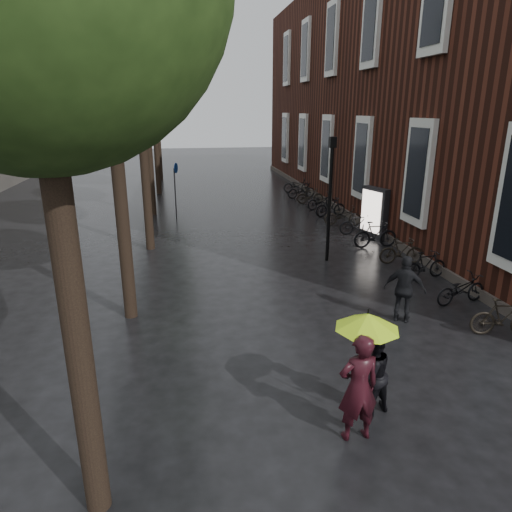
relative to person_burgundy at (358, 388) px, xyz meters
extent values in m
cube|color=#38160F|center=(10.60, 17.79, 5.08)|extent=(10.00, 33.00, 12.00)
cube|color=silver|center=(5.55, 8.79, 2.08)|extent=(0.25, 1.60, 3.60)
cube|color=black|center=(5.45, 8.79, 2.08)|extent=(0.10, 1.20, 3.00)
cube|color=silver|center=(5.55, 13.79, 2.08)|extent=(0.25, 1.60, 3.60)
cube|color=black|center=(5.45, 13.79, 2.08)|extent=(0.10, 1.20, 3.00)
cube|color=silver|center=(5.55, 13.79, 7.58)|extent=(0.25, 1.60, 3.60)
cube|color=black|center=(5.45, 13.79, 7.58)|extent=(0.10, 1.20, 3.00)
cube|color=silver|center=(5.55, 18.79, 2.08)|extent=(0.25, 1.60, 3.60)
cube|color=black|center=(5.45, 18.79, 2.08)|extent=(0.10, 1.20, 3.00)
cube|color=silver|center=(5.55, 18.79, 7.58)|extent=(0.25, 1.60, 3.60)
cube|color=black|center=(5.45, 18.79, 7.58)|extent=(0.10, 1.20, 3.00)
cube|color=silver|center=(5.55, 23.79, 2.08)|extent=(0.25, 1.60, 3.60)
cube|color=black|center=(5.45, 23.79, 2.08)|extent=(0.10, 1.20, 3.00)
cube|color=silver|center=(5.55, 23.79, 7.58)|extent=(0.25, 1.60, 3.60)
cube|color=black|center=(5.45, 23.79, 7.58)|extent=(0.10, 1.20, 3.00)
cube|color=silver|center=(5.55, 28.79, 2.08)|extent=(0.25, 1.60, 3.60)
cube|color=black|center=(5.45, 28.79, 2.08)|extent=(0.10, 1.20, 3.00)
cube|color=silver|center=(5.55, 28.79, 7.58)|extent=(0.25, 1.60, 3.60)
cube|color=black|center=(5.45, 28.79, 7.58)|extent=(0.10, 1.20, 3.00)
cube|color=#3F3833|center=(5.70, 17.79, -0.77)|extent=(0.40, 33.00, 0.30)
cylinder|color=black|center=(-3.90, -0.71, 1.41)|extent=(0.32, 0.32, 4.68)
cylinder|color=black|center=(-4.00, 5.29, 1.33)|extent=(0.32, 0.32, 4.51)
cylinder|color=black|center=(-3.80, 11.29, 1.55)|extent=(0.32, 0.32, 4.95)
cylinder|color=black|center=(-3.95, 17.29, 1.28)|extent=(0.32, 0.32, 4.40)
cylinder|color=black|center=(-3.85, 23.29, 1.47)|extent=(0.32, 0.32, 4.79)
cylinder|color=black|center=(-3.90, 29.29, 1.36)|extent=(0.32, 0.32, 4.57)
imported|color=black|center=(0.00, 0.00, 0.00)|extent=(0.70, 0.48, 1.85)
imported|color=black|center=(0.48, 0.59, -0.16)|extent=(0.89, 0.79, 1.52)
cylinder|color=black|center=(0.23, 0.39, 0.28)|extent=(0.02, 0.02, 1.35)
cone|color=#C4FD1A|center=(0.23, 0.39, 0.95)|extent=(1.06, 1.06, 0.27)
cylinder|color=black|center=(0.23, 0.39, 1.13)|extent=(0.02, 0.02, 0.08)
imported|color=black|center=(2.75, 3.87, -0.07)|extent=(1.07, 0.91, 1.71)
imported|color=black|center=(4.71, 2.76, -0.46)|extent=(1.60, 0.73, 0.93)
imported|color=black|center=(4.82, 4.62, -0.50)|extent=(1.67, 0.86, 0.84)
imported|color=black|center=(4.86, 6.55, -0.47)|extent=(1.54, 0.64, 0.90)
imported|color=black|center=(4.80, 8.04, -0.46)|extent=(1.57, 0.61, 0.92)
imported|color=black|center=(4.71, 10.01, -0.41)|extent=(1.72, 0.50, 1.03)
imported|color=black|center=(4.76, 11.87, -0.45)|extent=(1.61, 0.68, 0.94)
imported|color=black|center=(4.71, 13.60, -0.48)|extent=(1.78, 0.93, 0.89)
imported|color=black|center=(4.71, 15.38, -0.44)|extent=(1.67, 0.73, 0.97)
imported|color=black|center=(4.81, 17.13, -0.48)|extent=(1.78, 0.97, 0.88)
imported|color=black|center=(4.62, 18.66, -0.47)|extent=(1.52, 0.51, 0.90)
imported|color=black|center=(4.58, 20.40, -0.46)|extent=(1.84, 0.93, 0.92)
imported|color=black|center=(4.82, 22.32, -0.47)|extent=(1.79, 0.78, 0.91)
cube|color=black|center=(5.27, 11.48, 0.11)|extent=(0.28, 1.37, 2.06)
cube|color=white|center=(5.12, 11.48, 0.16)|extent=(0.04, 1.15, 1.69)
cylinder|color=black|center=(2.40, 8.81, 1.06)|extent=(0.12, 0.12, 3.96)
cube|color=black|center=(2.40, 8.81, 3.14)|extent=(0.22, 0.22, 0.35)
sphere|color=#FFE5B2|center=(2.40, 8.81, 3.14)|extent=(0.18, 0.18, 0.18)
cylinder|color=#262628|center=(-2.80, 16.36, 0.29)|extent=(0.06, 0.06, 2.42)
cylinder|color=navy|center=(-2.71, 16.36, 1.50)|extent=(0.03, 0.48, 0.48)
camera|label=1|loc=(-2.62, -5.81, 4.18)|focal=32.00mm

